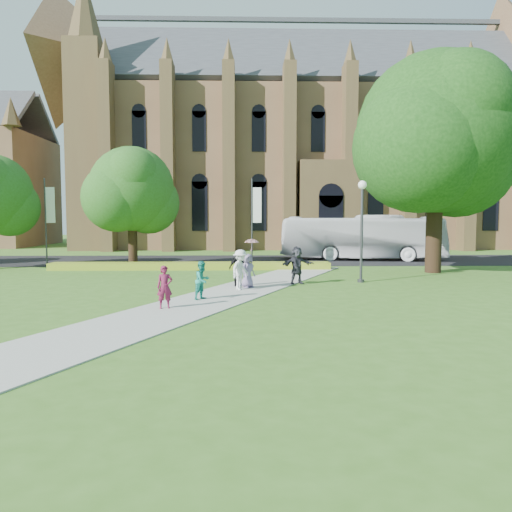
{
  "coord_description": "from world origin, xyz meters",
  "views": [
    {
      "loc": [
        1.39,
        -19.04,
        3.34
      ],
      "look_at": [
        1.98,
        3.61,
        1.6
      ],
      "focal_mm": 35.0,
      "sensor_mm": 36.0,
      "label": 1
    }
  ],
  "objects_px": {
    "streetlamp": "(362,219)",
    "large_tree": "(436,134)",
    "tour_coach": "(362,237)",
    "pedestrian_0": "(165,287)"
  },
  "relations": [
    {
      "from": "streetlamp",
      "to": "large_tree",
      "type": "height_order",
      "value": "large_tree"
    },
    {
      "from": "large_tree",
      "to": "streetlamp",
      "type": "bearing_deg",
      "value": -140.71
    },
    {
      "from": "large_tree",
      "to": "tour_coach",
      "type": "distance_m",
      "value": 11.39
    },
    {
      "from": "tour_coach",
      "to": "large_tree",
      "type": "bearing_deg",
      "value": -156.51
    },
    {
      "from": "large_tree",
      "to": "tour_coach",
      "type": "height_order",
      "value": "large_tree"
    },
    {
      "from": "tour_coach",
      "to": "pedestrian_0",
      "type": "bearing_deg",
      "value": 159.31
    },
    {
      "from": "streetlamp",
      "to": "large_tree",
      "type": "bearing_deg",
      "value": 39.29
    },
    {
      "from": "tour_coach",
      "to": "streetlamp",
      "type": "bearing_deg",
      "value": 176.02
    },
    {
      "from": "streetlamp",
      "to": "tour_coach",
      "type": "relative_size",
      "value": 0.41
    },
    {
      "from": "tour_coach",
      "to": "pedestrian_0",
      "type": "relative_size",
      "value": 8.12
    }
  ]
}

